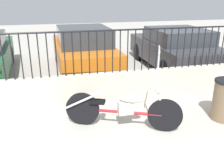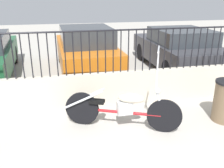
# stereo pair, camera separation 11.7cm
# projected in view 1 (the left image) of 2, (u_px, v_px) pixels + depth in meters

# --- Properties ---
(low_wall) EXTENTS (10.73, 0.18, 0.78)m
(low_wall) POSITION_uv_depth(u_px,v_px,m) (98.00, 90.00, 5.58)
(low_wall) COLOR beige
(low_wall) RESTS_ON ground_plane
(fence_railing) EXTENTS (10.73, 0.04, 0.94)m
(fence_railing) POSITION_uv_depth(u_px,v_px,m) (97.00, 46.00, 5.25)
(fence_railing) COLOR black
(fence_railing) RESTS_ON low_wall
(motorcycle_red) EXTENTS (2.08, 1.03, 1.57)m
(motorcycle_red) POSITION_uv_depth(u_px,v_px,m) (118.00, 107.00, 4.68)
(motorcycle_red) COLOR black
(motorcycle_red) RESTS_ON ground_plane
(car_orange) EXTENTS (1.80, 4.06, 1.44)m
(car_orange) POSITION_uv_depth(u_px,v_px,m) (83.00, 49.00, 8.12)
(car_orange) COLOR black
(car_orange) RESTS_ON ground_plane
(car_dark_grey) EXTENTS (1.94, 4.11, 1.36)m
(car_dark_grey) POSITION_uv_depth(u_px,v_px,m) (175.00, 48.00, 8.45)
(car_dark_grey) COLOR black
(car_dark_grey) RESTS_ON ground_plane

